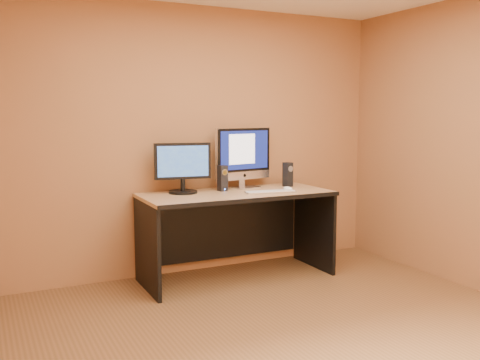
# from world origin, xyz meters

# --- Properties ---
(floor) EXTENTS (4.00, 4.00, 0.00)m
(floor) POSITION_xyz_m (0.00, 0.00, 0.00)
(floor) COLOR brown
(floor) RESTS_ON ground
(walls) EXTENTS (4.00, 4.00, 2.60)m
(walls) POSITION_xyz_m (0.00, 0.00, 1.30)
(walls) COLOR #915E3A
(walls) RESTS_ON ground
(desk) EXTENTS (1.79, 0.80, 0.83)m
(desk) POSITION_xyz_m (0.24, 1.57, 0.41)
(desk) COLOR tan
(desk) RESTS_ON ground
(imac) EXTENTS (0.67, 0.34, 0.61)m
(imac) POSITION_xyz_m (0.45, 1.80, 1.13)
(imac) COLOR silver
(imac) RESTS_ON desk
(second_monitor) EXTENTS (0.57, 0.35, 0.47)m
(second_monitor) POSITION_xyz_m (-0.23, 1.75, 1.06)
(second_monitor) COLOR black
(second_monitor) RESTS_ON desk
(speaker_left) EXTENTS (0.08, 0.09, 0.25)m
(speaker_left) POSITION_xyz_m (0.16, 1.72, 0.95)
(speaker_left) COLOR black
(speaker_left) RESTS_ON desk
(speaker_right) EXTENTS (0.09, 0.09, 0.25)m
(speaker_right) POSITION_xyz_m (0.89, 1.72, 0.95)
(speaker_right) COLOR black
(speaker_right) RESTS_ON desk
(keyboard) EXTENTS (0.49, 0.20, 0.02)m
(keyboard) POSITION_xyz_m (0.52, 1.42, 0.84)
(keyboard) COLOR silver
(keyboard) RESTS_ON desk
(mouse) EXTENTS (0.08, 0.12, 0.04)m
(mouse) POSITION_xyz_m (0.74, 1.47, 0.85)
(mouse) COLOR white
(mouse) RESTS_ON desk
(cable_a) EXTENTS (0.12, 0.22, 0.01)m
(cable_a) POSITION_xyz_m (0.56, 1.90, 0.83)
(cable_a) COLOR black
(cable_a) RESTS_ON desk
(cable_b) EXTENTS (0.09, 0.19, 0.01)m
(cable_b) POSITION_xyz_m (0.48, 1.90, 0.83)
(cable_b) COLOR black
(cable_b) RESTS_ON desk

